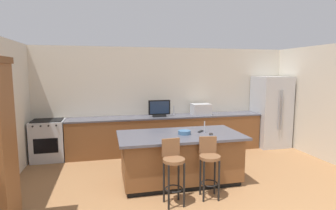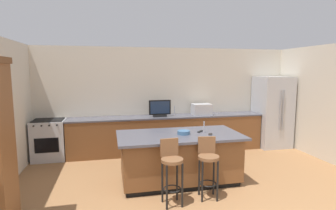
{
  "view_description": "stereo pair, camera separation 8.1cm",
  "coord_description": "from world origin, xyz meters",
  "px_view_note": "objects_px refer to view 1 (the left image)",
  "views": [
    {
      "loc": [
        -1.58,
        -2.34,
        2.07
      ],
      "look_at": [
        -0.27,
        3.24,
        1.33
      ],
      "focal_mm": 28.66,
      "sensor_mm": 36.0,
      "label": 1
    },
    {
      "loc": [
        -1.5,
        -2.36,
        2.07
      ],
      "look_at": [
        -0.27,
        3.24,
        1.33
      ],
      "focal_mm": 28.66,
      "sensor_mm": 36.0,
      "label": 2
    }
  ],
  "objects_px": {
    "bar_stool_left": "(173,166)",
    "microwave": "(201,109)",
    "kitchen_island": "(180,157)",
    "tv_remote": "(201,131)",
    "fruit_bowl": "(184,132)",
    "tv_monitor": "(159,109)",
    "refrigerator": "(271,111)",
    "cell_phone": "(211,134)",
    "range_oven": "(48,140)",
    "bar_stool_right": "(209,162)"
  },
  "relations": [
    {
      "from": "fruit_bowl",
      "to": "bar_stool_left",
      "type": "bearing_deg",
      "value": -117.84
    },
    {
      "from": "bar_stool_right",
      "to": "tv_remote",
      "type": "xyz_separation_m",
      "value": [
        0.14,
        0.81,
        0.32
      ]
    },
    {
      "from": "fruit_bowl",
      "to": "tv_remote",
      "type": "bearing_deg",
      "value": 18.01
    },
    {
      "from": "kitchen_island",
      "to": "refrigerator",
      "type": "bearing_deg",
      "value": 29.86
    },
    {
      "from": "range_oven",
      "to": "bar_stool_left",
      "type": "distance_m",
      "value": 3.53
    },
    {
      "from": "bar_stool_left",
      "to": "fruit_bowl",
      "type": "bearing_deg",
      "value": 57.51
    },
    {
      "from": "bar_stool_left",
      "to": "refrigerator",
      "type": "bearing_deg",
      "value": 32.35
    },
    {
      "from": "kitchen_island",
      "to": "range_oven",
      "type": "relative_size",
      "value": 2.4
    },
    {
      "from": "refrigerator",
      "to": "microwave",
      "type": "height_order",
      "value": "refrigerator"
    },
    {
      "from": "bar_stool_right",
      "to": "fruit_bowl",
      "type": "height_order",
      "value": "bar_stool_right"
    },
    {
      "from": "bar_stool_right",
      "to": "tv_remote",
      "type": "bearing_deg",
      "value": 87.49
    },
    {
      "from": "refrigerator",
      "to": "tv_remote",
      "type": "bearing_deg",
      "value": -147.57
    },
    {
      "from": "bar_stool_left",
      "to": "fruit_bowl",
      "type": "relative_size",
      "value": 4.43
    },
    {
      "from": "refrigerator",
      "to": "tv_monitor",
      "type": "relative_size",
      "value": 3.5
    },
    {
      "from": "microwave",
      "to": "bar_stool_left",
      "type": "distance_m",
      "value": 3.06
    },
    {
      "from": "range_oven",
      "to": "bar_stool_right",
      "type": "height_order",
      "value": "bar_stool_right"
    },
    {
      "from": "kitchen_island",
      "to": "tv_remote",
      "type": "bearing_deg",
      "value": 11.17
    },
    {
      "from": "fruit_bowl",
      "to": "tv_remote",
      "type": "height_order",
      "value": "fruit_bowl"
    },
    {
      "from": "tv_monitor",
      "to": "cell_phone",
      "type": "relative_size",
      "value": 3.63
    },
    {
      "from": "bar_stool_left",
      "to": "fruit_bowl",
      "type": "xyz_separation_m",
      "value": [
        0.41,
        0.78,
        0.32
      ]
    },
    {
      "from": "tv_remote",
      "to": "microwave",
      "type": "bearing_deg",
      "value": 113.72
    },
    {
      "from": "range_oven",
      "to": "kitchen_island",
      "type": "bearing_deg",
      "value": -35.18
    },
    {
      "from": "fruit_bowl",
      "to": "tv_remote",
      "type": "xyz_separation_m",
      "value": [
        0.36,
        0.12,
        -0.02
      ]
    },
    {
      "from": "refrigerator",
      "to": "bar_stool_left",
      "type": "xyz_separation_m",
      "value": [
        -3.43,
        -2.58,
        -0.34
      ]
    },
    {
      "from": "microwave",
      "to": "bar_stool_left",
      "type": "bearing_deg",
      "value": -118.12
    },
    {
      "from": "tv_monitor",
      "to": "bar_stool_left",
      "type": "height_order",
      "value": "tv_monitor"
    },
    {
      "from": "tv_monitor",
      "to": "cell_phone",
      "type": "height_order",
      "value": "tv_monitor"
    },
    {
      "from": "refrigerator",
      "to": "bar_stool_left",
      "type": "distance_m",
      "value": 4.3
    },
    {
      "from": "microwave",
      "to": "fruit_bowl",
      "type": "xyz_separation_m",
      "value": [
        -1.02,
        -1.89,
        -0.13
      ]
    },
    {
      "from": "range_oven",
      "to": "tv_monitor",
      "type": "height_order",
      "value": "tv_monitor"
    },
    {
      "from": "microwave",
      "to": "refrigerator",
      "type": "bearing_deg",
      "value": -2.58
    },
    {
      "from": "cell_phone",
      "to": "tv_remote",
      "type": "distance_m",
      "value": 0.26
    },
    {
      "from": "tv_monitor",
      "to": "bar_stool_right",
      "type": "xyz_separation_m",
      "value": [
        0.31,
        -2.53,
        -0.52
      ]
    },
    {
      "from": "bar_stool_right",
      "to": "microwave",
      "type": "bearing_deg",
      "value": 80.29
    },
    {
      "from": "range_oven",
      "to": "microwave",
      "type": "relative_size",
      "value": 1.98
    },
    {
      "from": "cell_phone",
      "to": "fruit_bowl",
      "type": "bearing_deg",
      "value": -170.34
    },
    {
      "from": "microwave",
      "to": "cell_phone",
      "type": "bearing_deg",
      "value": -105.04
    },
    {
      "from": "tv_monitor",
      "to": "tv_remote",
      "type": "distance_m",
      "value": 1.8
    },
    {
      "from": "refrigerator",
      "to": "bar_stool_left",
      "type": "bearing_deg",
      "value": -143.0
    },
    {
      "from": "fruit_bowl",
      "to": "tv_remote",
      "type": "relative_size",
      "value": 1.35
    },
    {
      "from": "microwave",
      "to": "fruit_bowl",
      "type": "relative_size",
      "value": 2.09
    },
    {
      "from": "range_oven",
      "to": "tv_monitor",
      "type": "relative_size",
      "value": 1.74
    },
    {
      "from": "refrigerator",
      "to": "microwave",
      "type": "distance_m",
      "value": 2.0
    },
    {
      "from": "kitchen_island",
      "to": "tv_remote",
      "type": "distance_m",
      "value": 0.63
    },
    {
      "from": "bar_stool_right",
      "to": "range_oven",
      "type": "bearing_deg",
      "value": 146.04
    },
    {
      "from": "refrigerator",
      "to": "fruit_bowl",
      "type": "xyz_separation_m",
      "value": [
        -3.01,
        -1.8,
        -0.01
      ]
    },
    {
      "from": "tv_monitor",
      "to": "bar_stool_left",
      "type": "distance_m",
      "value": 2.69
    },
    {
      "from": "bar_stool_left",
      "to": "tv_remote",
      "type": "relative_size",
      "value": 5.99
    },
    {
      "from": "bar_stool_left",
      "to": "microwave",
      "type": "bearing_deg",
      "value": 57.24
    },
    {
      "from": "bar_stool_right",
      "to": "tv_remote",
      "type": "distance_m",
      "value": 0.88
    }
  ]
}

